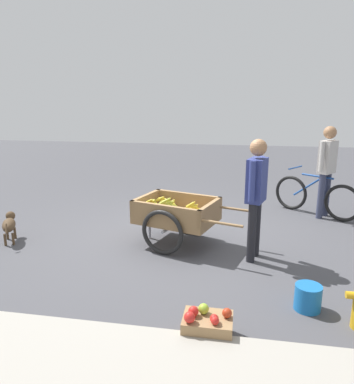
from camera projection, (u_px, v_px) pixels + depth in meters
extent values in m
plane|color=#47474C|center=(177.00, 237.00, 5.76)|extent=(24.00, 24.00, 0.00)
cube|color=#937047|center=(177.00, 218.00, 5.39)|extent=(1.29, 1.09, 0.10)
cube|color=#937047|center=(146.00, 202.00, 5.58)|extent=(0.29, 0.78, 0.24)
cube|color=#937047|center=(210.00, 212.00, 5.12)|extent=(0.29, 0.78, 0.24)
cube|color=#937047|center=(165.00, 214.00, 5.03)|extent=(1.07, 0.38, 0.24)
cube|color=#937047|center=(188.00, 201.00, 5.67)|extent=(1.07, 0.38, 0.24)
torus|color=black|center=(162.00, 232.00, 5.03)|extent=(0.63, 0.24, 0.64)
torus|color=black|center=(189.00, 215.00, 5.79)|extent=(0.63, 0.24, 0.64)
cylinder|color=#9E9EA8|center=(177.00, 223.00, 5.41)|extent=(0.30, 0.85, 0.04)
cylinder|color=#937047|center=(222.00, 223.00, 4.70)|extent=(0.54, 0.20, 0.04)
cylinder|color=#937047|center=(239.00, 210.00, 5.29)|extent=(0.54, 0.20, 0.04)
cylinder|color=#9E9EA8|center=(150.00, 227.00, 5.65)|extent=(0.04, 0.04, 0.35)
ellipsoid|color=gold|center=(154.00, 204.00, 5.36)|extent=(0.19, 0.06, 0.13)
ellipsoid|color=gold|center=(153.00, 203.00, 5.36)|extent=(0.19, 0.05, 0.09)
ellipsoid|color=gold|center=(152.00, 203.00, 5.36)|extent=(0.19, 0.13, 0.09)
ellipsoid|color=gold|center=(151.00, 202.00, 5.36)|extent=(0.18, 0.10, 0.14)
ellipsoid|color=gold|center=(181.00, 215.00, 5.04)|extent=(0.18, 0.06, 0.14)
ellipsoid|color=gold|center=(180.00, 214.00, 5.04)|extent=(0.18, 0.14, 0.10)
ellipsoid|color=gold|center=(179.00, 214.00, 5.04)|extent=(0.18, 0.14, 0.05)
ellipsoid|color=gold|center=(178.00, 213.00, 5.03)|extent=(0.19, 0.08, 0.10)
ellipsoid|color=gold|center=(177.00, 212.00, 5.03)|extent=(0.17, 0.06, 0.15)
ellipsoid|color=gold|center=(169.00, 203.00, 5.34)|extent=(0.17, 0.13, 0.13)
ellipsoid|color=gold|center=(168.00, 202.00, 5.34)|extent=(0.18, 0.06, 0.05)
ellipsoid|color=gold|center=(166.00, 201.00, 5.35)|extent=(0.17, 0.06, 0.15)
ellipsoid|color=gold|center=(196.00, 218.00, 4.93)|extent=(0.17, 0.06, 0.15)
ellipsoid|color=gold|center=(195.00, 218.00, 4.92)|extent=(0.19, 0.06, 0.09)
ellipsoid|color=gold|center=(194.00, 217.00, 4.92)|extent=(0.18, 0.14, 0.09)
ellipsoid|color=gold|center=(193.00, 216.00, 4.92)|extent=(0.18, 0.06, 0.13)
ellipsoid|color=gold|center=(173.00, 204.00, 5.66)|extent=(0.17, 0.14, 0.12)
ellipsoid|color=gold|center=(172.00, 204.00, 5.66)|extent=(0.17, 0.15, 0.05)
ellipsoid|color=gold|center=(170.00, 203.00, 5.67)|extent=(0.17, 0.06, 0.14)
ellipsoid|color=gold|center=(166.00, 205.00, 5.29)|extent=(0.18, 0.09, 0.14)
ellipsoid|color=gold|center=(165.00, 204.00, 5.29)|extent=(0.19, 0.08, 0.08)
ellipsoid|color=gold|center=(164.00, 203.00, 5.28)|extent=(0.19, 0.06, 0.08)
ellipsoid|color=gold|center=(163.00, 203.00, 5.28)|extent=(0.18, 0.07, 0.14)
ellipsoid|color=gold|center=(152.00, 204.00, 5.33)|extent=(0.18, 0.11, 0.14)
ellipsoid|color=gold|center=(151.00, 204.00, 5.33)|extent=(0.19, 0.07, 0.09)
ellipsoid|color=gold|center=(150.00, 203.00, 5.32)|extent=(0.19, 0.08, 0.05)
ellipsoid|color=gold|center=(149.00, 202.00, 5.32)|extent=(0.19, 0.08, 0.11)
ellipsoid|color=gold|center=(149.00, 202.00, 5.32)|extent=(0.18, 0.13, 0.14)
ellipsoid|color=gold|center=(173.00, 207.00, 5.48)|extent=(0.18, 0.12, 0.14)
ellipsoid|color=gold|center=(172.00, 206.00, 5.49)|extent=(0.18, 0.05, 0.05)
ellipsoid|color=gold|center=(170.00, 205.00, 5.49)|extent=(0.17, 0.05, 0.15)
ellipsoid|color=gold|center=(163.00, 201.00, 5.70)|extent=(0.18, 0.07, 0.15)
ellipsoid|color=gold|center=(162.00, 200.00, 5.70)|extent=(0.19, 0.08, 0.09)
ellipsoid|color=gold|center=(161.00, 200.00, 5.70)|extent=(0.19, 0.06, 0.08)
ellipsoid|color=gold|center=(160.00, 199.00, 5.70)|extent=(0.18, 0.10, 0.14)
ellipsoid|color=gold|center=(197.00, 209.00, 5.42)|extent=(0.18, 0.12, 0.14)
ellipsoid|color=gold|center=(195.00, 209.00, 5.42)|extent=(0.19, 0.10, 0.05)
ellipsoid|color=gold|center=(193.00, 208.00, 5.43)|extent=(0.17, 0.06, 0.15)
ellipsoid|color=gold|center=(194.00, 208.00, 5.28)|extent=(0.16, 0.14, 0.15)
ellipsoid|color=gold|center=(193.00, 207.00, 5.28)|extent=(0.19, 0.06, 0.11)
ellipsoid|color=gold|center=(192.00, 206.00, 5.28)|extent=(0.19, 0.12, 0.05)
ellipsoid|color=gold|center=(191.00, 206.00, 5.27)|extent=(0.19, 0.08, 0.09)
ellipsoid|color=gold|center=(190.00, 205.00, 5.27)|extent=(0.17, 0.06, 0.14)
cylinder|color=black|center=(252.00, 233.00, 4.79)|extent=(0.11, 0.11, 0.80)
cylinder|color=black|center=(256.00, 228.00, 4.98)|extent=(0.11, 0.11, 0.80)
cube|color=navy|center=(257.00, 180.00, 4.72)|extent=(0.29, 0.38, 0.56)
sphere|color=#9E704C|center=(258.00, 148.00, 4.62)|extent=(0.22, 0.22, 0.22)
cylinder|color=navy|center=(252.00, 181.00, 4.52)|extent=(0.08, 0.11, 0.51)
cylinder|color=navy|center=(261.00, 175.00, 4.90)|extent=(0.08, 0.13, 0.51)
torus|color=black|center=(291.00, 193.00, 7.12)|extent=(0.56, 0.45, 0.66)
torus|color=black|center=(343.00, 203.00, 6.40)|extent=(0.56, 0.45, 0.66)
cylinder|color=#234C93|center=(317.00, 176.00, 6.66)|extent=(0.50, 0.39, 0.04)
cylinder|color=#234C93|center=(323.00, 187.00, 6.62)|extent=(0.10, 0.09, 0.45)
cylinder|color=#234C93|center=(307.00, 187.00, 6.84)|extent=(0.45, 0.35, 0.43)
ellipsoid|color=black|center=(325.00, 173.00, 6.54)|extent=(0.20, 0.08, 0.06)
cylinder|color=#234C93|center=(295.00, 168.00, 6.96)|extent=(0.30, 0.38, 0.03)
cylinder|color=#333851|center=(321.00, 196.00, 6.56)|extent=(0.11, 0.11, 0.81)
cylinder|color=#333851|center=(327.00, 194.00, 6.71)|extent=(0.11, 0.11, 0.81)
cube|color=#B7B2AD|center=(328.00, 157.00, 6.46)|extent=(0.36, 0.39, 0.58)
sphere|color=#9E704C|center=(330.00, 132.00, 6.36)|extent=(0.22, 0.22, 0.22)
cylinder|color=#B7B2AD|center=(322.00, 157.00, 6.31)|extent=(0.08, 0.11, 0.52)
cylinder|color=#B7B2AD|center=(333.00, 154.00, 6.60)|extent=(0.08, 0.14, 0.52)
ellipsoid|color=#4C3823|center=(9.00, 225.00, 5.48)|extent=(0.36, 0.47, 0.18)
sphere|color=#4C3823|center=(10.00, 216.00, 5.72)|extent=(0.14, 0.14, 0.14)
cylinder|color=#4C3823|center=(6.00, 229.00, 5.21)|extent=(0.07, 0.11, 0.12)
cylinder|color=#4C3823|center=(7.00, 234.00, 5.63)|extent=(0.04, 0.04, 0.18)
cylinder|color=#4C3823|center=(15.00, 233.00, 5.66)|extent=(0.04, 0.04, 0.18)
cylinder|color=#4C3823|center=(5.00, 240.00, 5.39)|extent=(0.04, 0.04, 0.18)
cylinder|color=#4C3823|center=(13.00, 239.00, 5.42)|extent=(0.04, 0.04, 0.18)
cylinder|color=gold|center=(352.00, 295.00, 3.41)|extent=(0.10, 0.07, 0.07)
cylinder|color=#1966B2|center=(308.00, 297.00, 3.75)|extent=(0.27, 0.27, 0.26)
cube|color=#99754C|center=(208.00, 328.00, 3.28)|extent=(0.44, 0.32, 0.22)
sphere|color=red|center=(215.00, 321.00, 3.14)|extent=(0.07, 0.07, 0.07)
sphere|color=red|center=(214.00, 319.00, 3.17)|extent=(0.08, 0.08, 0.08)
sphere|color=#99BF33|center=(204.00, 309.00, 3.30)|extent=(0.10, 0.10, 0.10)
sphere|color=red|center=(193.00, 311.00, 3.26)|extent=(0.09, 0.09, 0.09)
sphere|color=#B23319|center=(227.00, 313.00, 3.24)|extent=(0.09, 0.09, 0.09)
sphere|color=red|center=(190.00, 317.00, 3.17)|extent=(0.10, 0.10, 0.10)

